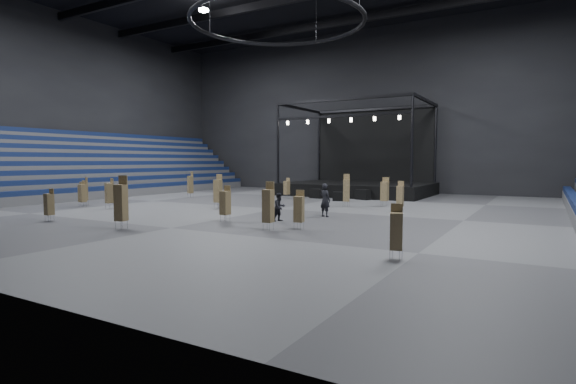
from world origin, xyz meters
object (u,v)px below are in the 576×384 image
Objects in this scene: chair_stack_6 at (109,193)px; chair_stack_9 at (396,230)px; chair_stack_0 at (218,190)px; chair_stack_4 at (346,190)px; chair_stack_5 at (121,202)px; chair_stack_14 at (82,193)px; flight_case_left at (317,194)px; chair_stack_11 at (287,187)px; chair_stack_2 at (190,184)px; chair_stack_7 at (299,208)px; chair_stack_8 at (385,191)px; chair_stack_10 at (84,191)px; chair_stack_12 at (400,196)px; chair_stack_13 at (268,205)px; man_center at (325,200)px; flight_case_mid at (340,196)px; stage at (360,180)px; chair_stack_3 at (49,204)px; chair_stack_1 at (225,202)px; flight_case_right at (363,195)px; crew_member at (280,207)px.

chair_stack_9 is at bearing 3.83° from chair_stack_6.
chair_stack_0 reaches higher than chair_stack_4.
chair_stack_5 is 1.37× the size of chair_stack_14.
chair_stack_11 reaches higher than flight_case_left.
chair_stack_0 reaches higher than chair_stack_14.
chair_stack_2 is at bearing 156.73° from chair_stack_4.
chair_stack_7 is at bearing -35.03° from chair_stack_0.
chair_stack_8 reaches higher than chair_stack_10.
chair_stack_12 reaches higher than flight_case_left.
chair_stack_8 reaches higher than chair_stack_6.
chair_stack_12 reaches higher than chair_stack_14.
chair_stack_13 reaches higher than man_center.
stage is at bearing 99.24° from flight_case_mid.
chair_stack_3 is 13.05m from chair_stack_13.
chair_stack_4 reaches higher than chair_stack_13.
flight_case_left is at bearing 102.21° from chair_stack_1.
chair_stack_4 is at bearing 163.20° from chair_stack_12.
chair_stack_2 is at bearing 108.45° from chair_stack_5.
chair_stack_12 is (2.12, 10.38, 0.02)m from chair_stack_7.
stage reaches higher than flight_case_right.
chair_stack_0 is at bearing -144.38° from chair_stack_8.
crew_member is at bearing 36.07° from chair_stack_1.
chair_stack_13 reaches higher than chair_stack_12.
chair_stack_8 is 3.33m from chair_stack_12.
chair_stack_10 is at bearing -161.34° from chair_stack_12.
chair_stack_14 reaches higher than flight_case_mid.
chair_stack_3 is (-6.29, -21.54, 0.55)m from flight_case_left.
chair_stack_8 is (4.72, -2.55, 0.78)m from flight_case_mid.
chair_stack_9 is at bearing -61.73° from flight_case_mid.
chair_stack_10 is (-15.34, -13.42, 0.77)m from flight_case_mid.
chair_stack_8 is 1.01× the size of chair_stack_10.
chair_stack_10 is (-1.50, -10.14, -0.07)m from chair_stack_2.
stage is 18.26m from chair_stack_0.
chair_stack_0 reaches higher than flight_case_left.
chair_stack_7 is 0.91× the size of chair_stack_10.
chair_stack_3 is at bearing -49.09° from chair_stack_14.
chair_stack_5 is 1.38× the size of chair_stack_9.
chair_stack_6 reaches higher than chair_stack_10.
flight_case_right is at bearing -63.56° from man_center.
man_center is at bearing -9.00° from chair_stack_0.
stage is 19.22m from man_center.
chair_stack_2 reaches higher than crew_member.
flight_case_mid is at bearing 91.91° from chair_stack_1.
stage is 6.43× the size of chair_stack_6.
stage is 6.96m from flight_case_left.
chair_stack_2 is 1.30× the size of chair_stack_3.
chair_stack_4 is at bearing 53.87° from chair_stack_6.
chair_stack_4 is at bearing 19.32° from chair_stack_2.
chair_stack_9 reaches higher than chair_stack_3.
chair_stack_1 reaches higher than flight_case_mid.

